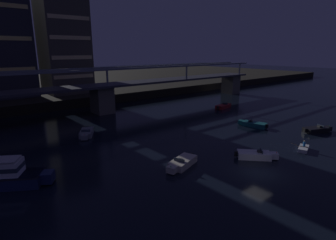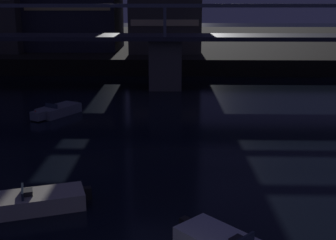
# 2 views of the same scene
# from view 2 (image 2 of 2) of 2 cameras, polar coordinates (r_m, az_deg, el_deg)

# --- Properties ---
(far_riverbank) EXTENTS (240.00, 80.00, 2.20)m
(far_riverbank) POSITION_cam_2_polar(r_m,az_deg,el_deg) (98.27, 0.49, 10.12)
(far_riverbank) COLOR black
(far_riverbank) RESTS_ON ground
(river_bridge) EXTENTS (91.75, 6.40, 9.38)m
(river_bridge) POSITION_cam_2_polar(r_m,az_deg,el_deg) (50.16, -0.31, 9.27)
(river_bridge) COLOR #605B51
(river_bridge) RESTS_ON ground
(speedboat_near_center) EXTENTS (5.13, 2.97, 1.16)m
(speedboat_near_center) POSITION_cam_2_polar(r_m,az_deg,el_deg) (22.09, -16.60, -10.05)
(speedboat_near_center) COLOR beige
(speedboat_near_center) RESTS_ON ground
(speedboat_mid_left) EXTENTS (3.59, 4.87, 1.16)m
(speedboat_mid_left) POSITION_cam_2_polar(r_m,az_deg,el_deg) (39.41, -14.22, 1.18)
(speedboat_mid_left) COLOR gray
(speedboat_mid_left) RESTS_ON ground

